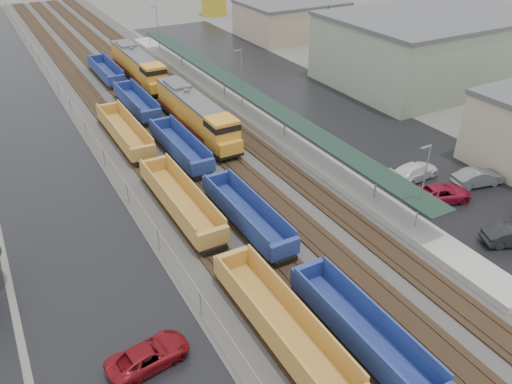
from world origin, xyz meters
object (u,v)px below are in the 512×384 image
at_px(locomotive_lead, 196,114).
at_px(storage_tank, 214,1).
at_px(locomotive_trail, 139,66).
at_px(parked_car_east_e, 478,177).
at_px(parked_car_west_c, 148,356).
at_px(parked_car_east_c, 414,171).
at_px(well_string_blue, 247,215).
at_px(well_string_yellow, 281,325).
at_px(parked_car_east_b, 442,193).

xyz_separation_m(locomotive_lead, storage_tank, (29.48, 58.08, 0.59)).
xyz_separation_m(locomotive_trail, storage_tank, (29.48, 37.08, 0.59)).
height_order(locomotive_trail, parked_car_east_e, locomotive_trail).
relative_size(storage_tank, parked_car_west_c, 1.17).
height_order(locomotive_lead, parked_car_east_e, locomotive_lead).
bearing_deg(parked_car_east_c, well_string_blue, 81.90).
bearing_deg(parked_car_east_c, locomotive_trail, 13.44).
xyz_separation_m(well_string_yellow, parked_car_west_c, (-7.80, 2.16, -0.49)).
height_order(locomotive_lead, parked_car_east_b, locomotive_lead).
bearing_deg(locomotive_trail, parked_car_east_c, -71.29).
xyz_separation_m(locomotive_lead, parked_car_east_b, (13.21, -24.42, -1.55)).
distance_m(parked_car_east_c, parked_car_east_e, 5.83).
bearing_deg(locomotive_trail, well_string_blue, -95.66).
bearing_deg(locomotive_lead, storage_tank, 63.09).
distance_m(locomotive_lead, storage_tank, 65.14).
xyz_separation_m(locomotive_lead, parked_car_west_c, (-15.80, -29.06, -1.62)).
relative_size(parked_car_east_b, parked_car_east_e, 1.10).
height_order(storage_tank, parked_car_east_b, storage_tank).
xyz_separation_m(storage_tank, parked_car_east_e, (-11.13, -82.17, -2.08)).
relative_size(locomotive_lead, well_string_blue, 0.19).
relative_size(locomotive_trail, parked_car_east_e, 3.82).
relative_size(locomotive_lead, storage_tank, 3.28).
relative_size(well_string_yellow, parked_car_east_c, 14.27).
distance_m(well_string_blue, parked_car_east_c, 18.00).
bearing_deg(storage_tank, well_string_yellow, -112.77).
distance_m(locomotive_trail, parked_car_east_e, 48.71).
bearing_deg(parked_car_east_b, locomotive_lead, 43.75).
bearing_deg(storage_tank, locomotive_lead, -116.91).
bearing_deg(parked_car_west_c, parked_car_east_c, -82.19).
bearing_deg(parked_car_east_b, locomotive_trail, 31.56).
distance_m(well_string_yellow, parked_car_east_c, 24.56).
height_order(locomotive_lead, storage_tank, storage_tank).
relative_size(parked_car_west_c, parked_car_east_e, 1.00).
relative_size(well_string_blue, parked_car_east_b, 18.27).
distance_m(parked_car_west_c, parked_car_east_b, 29.38).
bearing_deg(parked_car_east_c, parked_car_west_c, 101.20).
relative_size(well_string_blue, storage_tank, 17.33).
xyz_separation_m(parked_car_east_c, parked_car_east_e, (4.38, -3.84, 0.01)).
bearing_deg(parked_car_east_e, storage_tank, 4.27).
bearing_deg(parked_car_east_c, parked_car_east_e, -136.51).
xyz_separation_m(well_string_blue, parked_car_west_c, (-11.80, -9.69, -0.44)).
distance_m(locomotive_lead, well_string_yellow, 32.24).
distance_m(well_string_blue, parked_car_east_b, 17.94).
relative_size(well_string_blue, parked_car_west_c, 20.21).
relative_size(parked_car_east_c, parked_car_east_e, 1.12).
xyz_separation_m(storage_tank, parked_car_east_b, (-16.28, -82.50, -2.13)).
bearing_deg(parked_car_west_c, parked_car_east_b, -89.59).
distance_m(storage_tank, parked_car_east_b, 84.12).
distance_m(locomotive_trail, parked_car_east_b, 47.33).
distance_m(well_string_yellow, storage_tank, 96.86).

